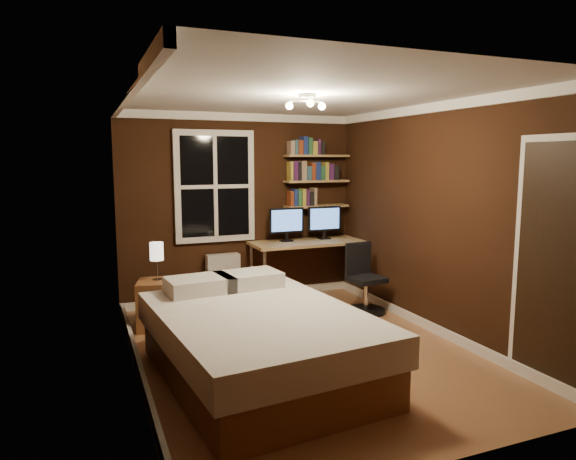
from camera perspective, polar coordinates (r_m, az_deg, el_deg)
name	(u,v)px	position (r m, az deg, el deg)	size (l,w,h in m)	color
floor	(302,350)	(5.29, 1.56, -13.24)	(4.20, 4.20, 0.00)	#99613D
wall_back	(240,208)	(6.94, -5.34, 2.43)	(3.20, 0.04, 2.50)	black
wall_left	(131,236)	(4.58, -17.05, -0.70)	(0.04, 4.20, 2.50)	black
wall_right	(437,220)	(5.80, 16.25, 1.08)	(0.04, 4.20, 2.50)	black
ceiling	(303,95)	(4.97, 1.67, 14.75)	(3.20, 4.20, 0.02)	white
window	(215,186)	(6.79, -8.13, 4.81)	(1.06, 0.06, 1.46)	white
door	(557,268)	(4.72, 27.74, -3.79)	(0.03, 0.82, 2.05)	black
ceiling_fixture	(307,105)	(4.87, 2.15, 13.70)	(0.44, 0.44, 0.18)	beige
bookshelf_lower	(317,206)	(7.21, 3.19, 2.66)	(0.92, 0.22, 0.03)	tan
books_row_lower	(317,197)	(7.20, 3.19, 3.69)	(0.42, 0.16, 0.23)	maroon
bookshelf_middle	(317,181)	(7.19, 3.21, 5.44)	(0.92, 0.22, 0.03)	tan
books_row_middle	(317,172)	(7.19, 3.22, 6.48)	(0.66, 0.16, 0.23)	navy
bookshelf_upper	(317,156)	(7.18, 3.23, 8.23)	(0.92, 0.22, 0.03)	tan
books_row_upper	(317,146)	(7.19, 3.24, 9.27)	(0.48, 0.16, 0.23)	#2A623B
bed	(258,342)	(4.59, -3.35, -12.28)	(1.81, 2.37, 0.76)	brown
nightstand	(158,304)	(6.04, -14.20, -8.02)	(0.44, 0.44, 0.55)	brown
bedside_lamp	(157,262)	(5.93, -14.36, -3.43)	(0.15, 0.15, 0.43)	white
radiator	(223,279)	(6.90, -7.21, -5.38)	(0.44, 0.15, 0.66)	silver
desk	(312,245)	(7.02, 2.68, -1.68)	(1.68, 0.63, 0.80)	tan
monitor_left	(286,225)	(6.92, -0.17, 0.60)	(0.49, 0.12, 0.46)	black
monitor_right	(324,223)	(7.15, 4.06, 0.82)	(0.49, 0.12, 0.46)	black
desk_lamp	(367,223)	(7.23, 8.82, 0.76)	(0.14, 0.32, 0.44)	silver
office_chair	(364,287)	(6.51, 8.46, -6.32)	(0.48, 0.48, 0.87)	black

